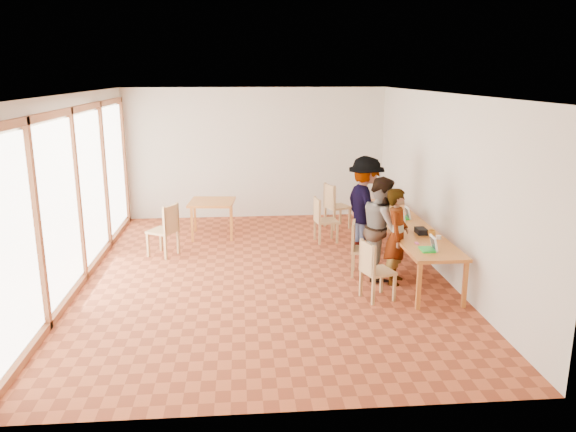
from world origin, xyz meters
The scene contains 25 objects.
ground centered at (0.00, 0.00, 0.00)m, with size 8.00×8.00×0.00m, color #A94C29.
wall_back centered at (0.00, 4.00, 1.50)m, with size 6.00×0.10×3.00m, color beige.
wall_front centered at (0.00, -4.00, 1.50)m, with size 6.00×0.10×3.00m, color beige.
wall_right centered at (3.00, 0.00, 1.50)m, with size 0.10×8.00×3.00m, color beige.
window_wall centered at (-2.96, 0.00, 1.50)m, with size 0.10×8.00×3.00m, color white.
ceiling centered at (0.00, 0.00, 3.02)m, with size 6.00×8.00×0.04m, color white.
communal_table centered at (2.50, 0.31, 0.70)m, with size 0.80×4.00×0.75m.
side_table centered at (-0.95, 2.41, 0.67)m, with size 0.90×0.90×0.75m.
chair_near centered at (1.58, -1.22, 0.56)m, with size 0.53×0.53×0.48m.
chair_mid centered at (1.59, -0.13, 0.56)m, with size 0.52×0.52×0.49m.
chair_far centered at (1.25, 1.80, 0.55)m, with size 0.47×0.47×0.48m.
chair_empty centered at (1.65, 2.81, 0.60)m, with size 0.59×0.59×0.52m.
chair_spare centered at (-1.72, 1.15, 0.60)m, with size 0.62×0.62×0.52m.
person_near centered at (2.12, -0.54, 0.78)m, with size 0.57×0.37×1.56m, color gray.
person_mid centered at (1.95, -0.27, 0.85)m, with size 0.82×0.64×1.70m, color gray.
person_far centered at (1.95, 1.00, 0.92)m, with size 1.19×0.68×1.84m, color gray.
laptop_near centered at (2.44, -1.22, 0.81)m, with size 0.24×0.28×0.23m.
laptop_mid centered at (2.46, 0.41, 0.80)m, with size 0.26×0.28×0.19m.
laptop_far centered at (2.61, 0.66, 0.81)m, with size 0.22×0.26×0.21m.
yellow_mug centered at (2.71, -0.47, 0.80)m, with size 0.12×0.12×0.10m, color orange.
green_bottle centered at (2.70, 2.18, 0.89)m, with size 0.07×0.07×0.28m, color #197733.
clear_glass centered at (2.56, -1.01, 0.80)m, with size 0.07×0.07×0.09m, color silver.
condiment_cup centered at (2.77, -0.65, 0.78)m, with size 0.08×0.08×0.06m, color white.
pink_phone centered at (2.35, -0.86, 0.76)m, with size 0.05×0.10×0.01m, color #D4468B.
black_pouch centered at (2.59, -0.32, 0.80)m, with size 0.16×0.26×0.09m, color black.
Camera 1 is at (-0.35, -8.96, 3.31)m, focal length 35.00 mm.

